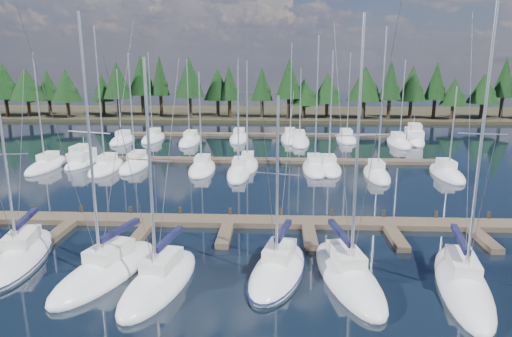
{
  "coord_description": "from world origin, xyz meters",
  "views": [
    {
      "loc": [
        3.61,
        -15.08,
        12.26
      ],
      "look_at": [
        1.89,
        22.0,
        3.43
      ],
      "focal_mm": 32.0,
      "sensor_mm": 36.0,
      "label": 1
    }
  ],
  "objects_px": {
    "front_sailboat_1": "(21,256)",
    "front_sailboat_4": "(278,270)",
    "front_sailboat_2": "(106,270)",
    "front_sailboat_3": "(160,281)",
    "motor_yacht_right": "(414,139)",
    "front_sailboat_5": "(347,275)",
    "main_dock": "(228,224)",
    "motor_yacht_left": "(82,160)",
    "front_sailboat_6": "(462,283)"
  },
  "relations": [
    {
      "from": "front_sailboat_6",
      "to": "main_dock",
      "type": "bearing_deg",
      "value": 147.29
    },
    {
      "from": "front_sailboat_1",
      "to": "front_sailboat_6",
      "type": "relative_size",
      "value": 0.79
    },
    {
      "from": "front_sailboat_1",
      "to": "front_sailboat_4",
      "type": "height_order",
      "value": "front_sailboat_1"
    },
    {
      "from": "front_sailboat_3",
      "to": "motor_yacht_right",
      "type": "xyz_separation_m",
      "value": [
        27.4,
        47.11,
        0.23
      ]
    },
    {
      "from": "front_sailboat_1",
      "to": "front_sailboat_2",
      "type": "xyz_separation_m",
      "value": [
        6.12,
        -1.76,
        0.02
      ]
    },
    {
      "from": "front_sailboat_1",
      "to": "front_sailboat_6",
      "type": "xyz_separation_m",
      "value": [
        26.34,
        -2.42,
        0.03
      ]
    },
    {
      "from": "front_sailboat_5",
      "to": "motor_yacht_right",
      "type": "height_order",
      "value": "front_sailboat_5"
    },
    {
      "from": "front_sailboat_1",
      "to": "motor_yacht_right",
      "type": "height_order",
      "value": "front_sailboat_1"
    },
    {
      "from": "front_sailboat_2",
      "to": "front_sailboat_4",
      "type": "xyz_separation_m",
      "value": [
        10.05,
        0.51,
        -0.02
      ]
    },
    {
      "from": "front_sailboat_1",
      "to": "front_sailboat_4",
      "type": "relative_size",
      "value": 1.11
    },
    {
      "from": "motor_yacht_right",
      "to": "main_dock",
      "type": "bearing_deg",
      "value": -123.15
    },
    {
      "from": "motor_yacht_left",
      "to": "front_sailboat_5",
      "type": "bearing_deg",
      "value": -46.07
    },
    {
      "from": "front_sailboat_3",
      "to": "motor_yacht_right",
      "type": "height_order",
      "value": "front_sailboat_3"
    },
    {
      "from": "main_dock",
      "to": "front_sailboat_3",
      "type": "relative_size",
      "value": 3.33
    },
    {
      "from": "front_sailboat_2",
      "to": "front_sailboat_4",
      "type": "relative_size",
      "value": 1.37
    },
    {
      "from": "front_sailboat_1",
      "to": "front_sailboat_2",
      "type": "bearing_deg",
      "value": -16.06
    },
    {
      "from": "front_sailboat_6",
      "to": "motor_yacht_left",
      "type": "relative_size",
      "value": 2.01
    },
    {
      "from": "front_sailboat_1",
      "to": "front_sailboat_5",
      "type": "xyz_separation_m",
      "value": [
        20.15,
        -1.7,
        0.02
      ]
    },
    {
      "from": "front_sailboat_3",
      "to": "front_sailboat_1",
      "type": "bearing_deg",
      "value": 163.0
    },
    {
      "from": "front_sailboat_2",
      "to": "front_sailboat_4",
      "type": "bearing_deg",
      "value": 2.89
    },
    {
      "from": "front_sailboat_1",
      "to": "front_sailboat_2",
      "type": "relative_size",
      "value": 0.81
    },
    {
      "from": "front_sailboat_3",
      "to": "motor_yacht_left",
      "type": "height_order",
      "value": "front_sailboat_3"
    },
    {
      "from": "motor_yacht_left",
      "to": "main_dock",
      "type": "bearing_deg",
      "value": -45.81
    },
    {
      "from": "front_sailboat_6",
      "to": "motor_yacht_left",
      "type": "distance_m",
      "value": 44.95
    },
    {
      "from": "motor_yacht_right",
      "to": "front_sailboat_4",
      "type": "bearing_deg",
      "value": -114.62
    },
    {
      "from": "front_sailboat_3",
      "to": "front_sailboat_6",
      "type": "height_order",
      "value": "front_sailboat_6"
    },
    {
      "from": "front_sailboat_4",
      "to": "front_sailboat_3",
      "type": "bearing_deg",
      "value": -165.69
    },
    {
      "from": "front_sailboat_3",
      "to": "front_sailboat_6",
      "type": "distance_m",
      "value": 16.76
    },
    {
      "from": "front_sailboat_4",
      "to": "front_sailboat_2",
      "type": "bearing_deg",
      "value": -177.11
    },
    {
      "from": "front_sailboat_3",
      "to": "motor_yacht_left",
      "type": "distance_m",
      "value": 34.58
    },
    {
      "from": "front_sailboat_2",
      "to": "motor_yacht_left",
      "type": "xyz_separation_m",
      "value": [
        -13.69,
        28.85,
        0.14
      ]
    },
    {
      "from": "front_sailboat_3",
      "to": "motor_yacht_right",
      "type": "distance_m",
      "value": 54.5
    },
    {
      "from": "motor_yacht_left",
      "to": "motor_yacht_right",
      "type": "distance_m",
      "value": 47.73
    },
    {
      "from": "front_sailboat_2",
      "to": "front_sailboat_5",
      "type": "bearing_deg",
      "value": 0.26
    },
    {
      "from": "front_sailboat_5",
      "to": "motor_yacht_right",
      "type": "xyz_separation_m",
      "value": [
        16.84,
        45.88,
        0.22
      ]
    },
    {
      "from": "front_sailboat_4",
      "to": "front_sailboat_6",
      "type": "distance_m",
      "value": 10.24
    },
    {
      "from": "main_dock",
      "to": "motor_yacht_left",
      "type": "distance_m",
      "value": 28.67
    },
    {
      "from": "front_sailboat_3",
      "to": "main_dock",
      "type": "bearing_deg",
      "value": 73.44
    },
    {
      "from": "main_dock",
      "to": "motor_yacht_right",
      "type": "bearing_deg",
      "value": 56.85
    },
    {
      "from": "front_sailboat_2",
      "to": "front_sailboat_3",
      "type": "xyz_separation_m",
      "value": [
        3.47,
        -1.17,
        -0.01
      ]
    },
    {
      "from": "main_dock",
      "to": "motor_yacht_right",
      "type": "relative_size",
      "value": 4.43
    },
    {
      "from": "main_dock",
      "to": "front_sailboat_5",
      "type": "height_order",
      "value": "front_sailboat_5"
    },
    {
      "from": "front_sailboat_4",
      "to": "motor_yacht_left",
      "type": "relative_size",
      "value": 1.44
    },
    {
      "from": "front_sailboat_4",
      "to": "motor_yacht_right",
      "type": "distance_m",
      "value": 49.98
    },
    {
      "from": "front_sailboat_3",
      "to": "front_sailboat_5",
      "type": "relative_size",
      "value": 0.86
    },
    {
      "from": "main_dock",
      "to": "motor_yacht_left",
      "type": "bearing_deg",
      "value": 134.19
    },
    {
      "from": "front_sailboat_5",
      "to": "front_sailboat_6",
      "type": "relative_size",
      "value": 0.97
    },
    {
      "from": "front_sailboat_1",
      "to": "motor_yacht_left",
      "type": "distance_m",
      "value": 28.13
    },
    {
      "from": "main_dock",
      "to": "motor_yacht_right",
      "type": "distance_m",
      "value": 44.96
    },
    {
      "from": "main_dock",
      "to": "front_sailboat_4",
      "type": "bearing_deg",
      "value": -64.24
    }
  ]
}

